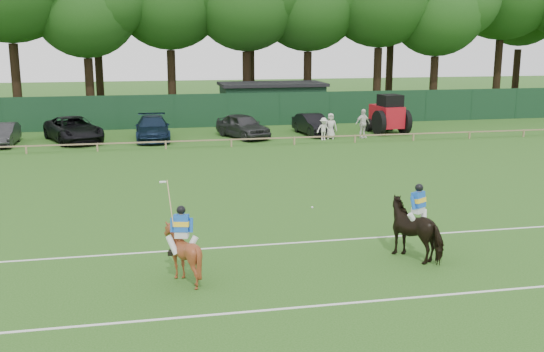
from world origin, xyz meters
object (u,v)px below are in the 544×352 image
object	(u,v)px
spectator_mid	(363,124)
sedan_navy	(153,128)
suv_black	(74,129)
estate_black	(312,124)
tractor	(388,115)
spectator_right	(331,126)
polo_ball	(312,207)
utility_shed	(272,101)
hatch_grey	(243,126)
horse_chestnut	(182,253)
sedan_grey	(3,134)
spectator_left	(324,129)
horse_dark	(417,229)

from	to	relation	value
spectator_mid	sedan_navy	bearing A→B (deg)	153.20
suv_black	sedan_navy	xyz separation A→B (m)	(5.01, -0.29, -0.03)
estate_black	tractor	bearing A→B (deg)	-13.65
spectator_right	polo_ball	xyz separation A→B (m)	(-5.75, -16.72, -0.81)
utility_shed	suv_black	bearing A→B (deg)	-151.47
hatch_grey	estate_black	xyz separation A→B (m)	(4.96, 0.48, -0.10)
horse_chestnut	suv_black	size ratio (longest dim) A/B	0.27
sedan_grey	tractor	world-z (taller)	tractor
sedan_grey	estate_black	xyz separation A→B (m)	(20.09, 0.46, 0.02)
hatch_grey	spectator_left	bearing A→B (deg)	-44.83
horse_chestnut	estate_black	world-z (taller)	horse_chestnut
suv_black	spectator_left	size ratio (longest dim) A/B	3.90
horse_dark	sedan_navy	world-z (taller)	horse_dark
spectator_right	utility_shed	world-z (taller)	utility_shed
spectator_left	utility_shed	bearing A→B (deg)	92.67
horse_dark	estate_black	world-z (taller)	horse_dark
spectator_mid	horse_chestnut	bearing A→B (deg)	-138.51
utility_shed	spectator_mid	bearing A→B (deg)	-68.33
horse_dark	sedan_navy	distance (m)	25.90
sedan_navy	spectator_mid	distance (m)	13.94
sedan_grey	sedan_navy	bearing A→B (deg)	1.36
horse_dark	tractor	xyz separation A→B (m)	(8.72, 24.41, 0.40)
spectator_left	horse_chestnut	bearing A→B (deg)	-119.26
suv_black	spectator_right	distance (m)	16.74
estate_black	tractor	size ratio (longest dim) A/B	1.25
suv_black	polo_ball	bearing A→B (deg)	-81.73
suv_black	polo_ball	size ratio (longest dim) A/B	64.07
sedan_grey	polo_ball	world-z (taller)	sedan_grey
polo_ball	suv_black	bearing A→B (deg)	119.76
sedan_navy	polo_ball	size ratio (longest dim) A/B	59.26
suv_black	polo_ball	xyz separation A→B (m)	(10.84, -18.96, -0.76)
spectator_right	utility_shed	bearing A→B (deg)	111.15
sedan_grey	sedan_navy	size ratio (longest dim) A/B	0.78
sedan_grey	utility_shed	world-z (taller)	utility_shed
sedan_grey	suv_black	xyz separation A→B (m)	(4.17, 0.57, 0.12)
sedan_grey	suv_black	bearing A→B (deg)	7.41
spectator_left	tractor	xyz separation A→B (m)	(5.21, 1.95, 0.55)
spectator_mid	polo_ball	xyz separation A→B (m)	(-7.96, -16.63, -0.93)
hatch_grey	utility_shed	xyz separation A→B (m)	(3.74, 8.59, 0.73)
suv_black	horse_dark	bearing A→B (deg)	-85.01
spectator_left	suv_black	bearing A→B (deg)	166.34
spectator_left	polo_ball	distance (m)	17.14
sedan_grey	utility_shed	size ratio (longest dim) A/B	0.49
utility_shed	tractor	distance (m)	10.85
horse_chestnut	horse_dark	bearing A→B (deg)	-162.08
sedan_grey	polo_ball	size ratio (longest dim) A/B	46.15
sedan_navy	polo_ball	distance (m)	19.57
horse_dark	hatch_grey	world-z (taller)	horse_dark
horse_dark	suv_black	world-z (taller)	horse_dark
tractor	polo_ball	bearing A→B (deg)	-124.60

